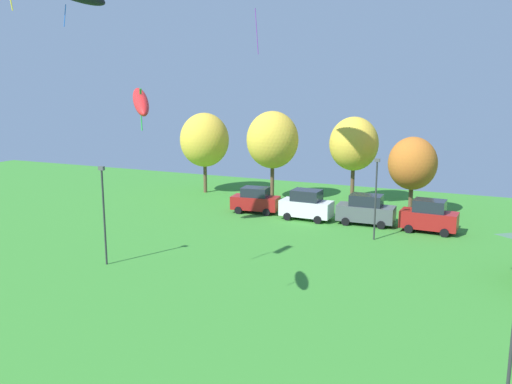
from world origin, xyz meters
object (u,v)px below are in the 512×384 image
Objects in this scene: treeline_tree_0 at (205,140)px; treeline_tree_1 at (273,140)px; treeline_tree_2 at (354,144)px; parked_car_rightmost_in_row at (429,216)px; light_post_0 at (376,194)px; kite_flying_8 at (141,102)px; parked_car_second_from_left at (306,205)px; parked_car_leftmost at (255,200)px; light_post_2 at (104,210)px; parked_car_third_from_left at (366,210)px; treeline_tree_3 at (413,164)px.

treeline_tree_1 is at bearing -6.32° from treeline_tree_0.
treeline_tree_0 is at bearing -175.32° from treeline_tree_2.
light_post_0 is (-3.29, -3.70, 2.11)m from parked_car_rightmost_in_row.
treeline_tree_1 is (-11.86, 9.47, 2.49)m from light_post_0.
treeline_tree_0 reaches higher than parked_car_rightmost_in_row.
kite_flying_8 is 0.58× the size of parked_car_second_from_left.
treeline_tree_2 reaches higher than parked_car_second_from_left.
parked_car_second_from_left is 1.01× the size of parked_car_rightmost_in_row.
kite_flying_8 is 29.33m from treeline_tree_1.
treeline_tree_2 is at bearing 41.63° from parked_car_leftmost.
parked_car_rightmost_in_row is 23.56m from light_post_2.
treeline_tree_2 reaches higher than parked_car_third_from_left.
treeline_tree_1 is at bearing 177.34° from treeline_tree_3.
kite_flying_8 is 0.58× the size of parked_car_leftmost.
light_post_0 is (6.38, -3.63, 2.11)m from parked_car_second_from_left.
parked_car_leftmost is 7.13m from treeline_tree_1.
treeline_tree_3 reaches higher than light_post_0.
kite_flying_8 is 26.05m from parked_car_rightmost_in_row.
parked_car_rightmost_in_row is (9.27, 22.62, -8.99)m from kite_flying_8.
light_post_2 is 21.96m from treeline_tree_1.
parked_car_leftmost is 14.52m from parked_car_rightmost_in_row.
light_post_0 is 0.69× the size of treeline_tree_1.
parked_car_second_from_left is at bearing -26.74° from treeline_tree_0.
kite_flying_8 is at bearing -109.99° from parked_car_rightmost_in_row.
treeline_tree_2 is (1.79, 7.95, 4.34)m from parked_car_second_from_left.
kite_flying_8 is 0.55× the size of parked_car_third_from_left.
treeline_tree_1 is (-5.87, 28.39, -4.39)m from kite_flying_8.
treeline_tree_1 is 13.10m from treeline_tree_3.
treeline_tree_1 is at bearing 84.66° from light_post_2.
parked_car_third_from_left is at bearing -28.01° from treeline_tree_1.
light_post_0 is (1.54, -3.99, 2.14)m from parked_car_third_from_left.
parked_car_rightmost_in_row is 0.51× the size of treeline_tree_0.
light_post_0 is at bearing -129.37° from parked_car_rightmost_in_row.
treeline_tree_3 reaches higher than parked_car_leftmost.
parked_car_rightmost_in_row is (14.52, -0.45, 0.11)m from parked_car_leftmost.
treeline_tree_0 reaches higher than treeline_tree_2.
parked_car_second_from_left is at bearing -177.29° from parked_car_rightmost_in_row.
kite_flying_8 reaches higher than light_post_0.
treeline_tree_0 is (-13.72, 29.26, -4.79)m from kite_flying_8.
kite_flying_8 is 0.37× the size of treeline_tree_3.
parked_car_leftmost is at bearing 80.78° from light_post_2.
parked_car_third_from_left is 0.74× the size of light_post_2.
treeline_tree_1 is at bearing 101.69° from kite_flying_8.
treeline_tree_3 is (-2.14, 5.17, 3.21)m from parked_car_rightmost_in_row.
parked_car_leftmost is 1.01× the size of parked_car_rightmost_in_row.
parked_car_leftmost is 0.64× the size of treeline_tree_3.
treeline_tree_1 reaches higher than parked_car_second_from_left.
light_post_2 is (-13.89, -12.27, 0.13)m from light_post_0.
parked_car_third_from_left is at bearing 5.26° from parked_car_second_from_left.
kite_flying_8 is 0.40× the size of light_post_2.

